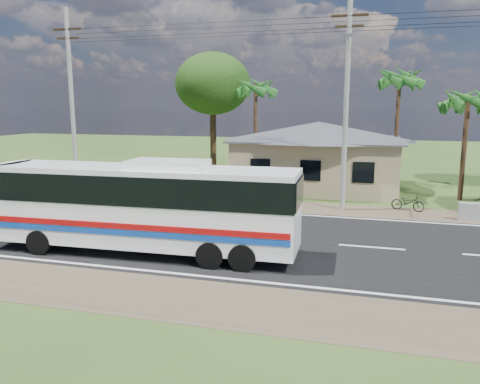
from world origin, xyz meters
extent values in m
plane|color=#2A4619|center=(0.00, 0.00, 0.00)|extent=(120.00, 120.00, 0.00)
cube|color=black|center=(0.00, 0.00, 0.01)|extent=(120.00, 10.00, 0.02)
cube|color=brown|center=(0.00, 6.50, 0.01)|extent=(120.00, 3.00, 0.01)
cube|color=brown|center=(0.00, -6.50, 0.01)|extent=(120.00, 3.00, 0.01)
cube|color=silver|center=(0.00, 4.70, 0.03)|extent=(120.00, 0.15, 0.01)
cube|color=silver|center=(0.00, -4.70, 0.03)|extent=(120.00, 0.15, 0.01)
cube|color=silver|center=(0.00, 0.00, 0.03)|extent=(120.00, 0.15, 0.01)
cube|color=tan|center=(1.00, 13.00, 1.60)|extent=(10.00, 8.00, 3.20)
cube|color=#4C4F54|center=(1.00, 13.00, 3.25)|extent=(10.60, 8.60, 0.10)
pyramid|color=#4C4F54|center=(1.00, 13.00, 4.40)|extent=(12.40, 10.00, 1.20)
cube|color=black|center=(-2.00, 8.98, 1.70)|extent=(1.20, 0.08, 1.20)
cube|color=black|center=(1.00, 8.98, 1.70)|extent=(1.20, 0.08, 1.20)
cube|color=black|center=(4.00, 8.98, 1.70)|extent=(1.20, 0.08, 1.20)
cylinder|color=#9E9E99|center=(-13.00, 6.50, 5.50)|extent=(0.26, 0.26, 11.00)
cube|color=#342213|center=(-13.00, 6.50, 9.80)|extent=(1.80, 0.12, 0.12)
cube|color=#342213|center=(-13.00, 6.50, 9.30)|extent=(1.40, 0.10, 0.10)
cylinder|color=#9E9E99|center=(3.00, 6.50, 5.50)|extent=(0.26, 0.26, 11.00)
cube|color=#342213|center=(3.00, 6.50, 9.80)|extent=(1.80, 0.12, 0.12)
cube|color=#342213|center=(3.00, 6.50, 9.30)|extent=(1.40, 0.10, 0.10)
cylinder|color=gray|center=(3.00, 5.50, 8.60)|extent=(0.08, 2.00, 0.08)
cube|color=gray|center=(3.00, 4.50, 8.60)|extent=(0.50, 0.18, 0.12)
cylinder|color=black|center=(-5.00, 6.50, 9.60)|extent=(16.00, 0.02, 0.02)
cylinder|color=#47301E|center=(9.50, 11.00, 3.00)|extent=(0.28, 0.28, 6.00)
cylinder|color=#47301E|center=(6.00, 15.50, 3.75)|extent=(0.28, 0.28, 7.50)
cylinder|color=#47301E|center=(-4.00, 16.00, 3.50)|extent=(0.28, 0.28, 7.00)
cylinder|color=#47301E|center=(-8.00, 18.00, 2.97)|extent=(0.50, 0.50, 5.95)
ellipsoid|color=#17340E|center=(-8.00, 18.00, 7.15)|extent=(6.00, 6.00, 4.92)
cube|color=white|center=(-3.66, -2.90, 1.83)|extent=(11.36, 2.73, 2.82)
cube|color=black|center=(-3.66, -2.90, 2.54)|extent=(11.41, 2.78, 1.04)
cube|color=black|center=(-9.31, -3.09, 2.21)|extent=(0.18, 2.17, 1.69)
cube|color=#9F090B|center=(-3.62, -4.10, 1.32)|extent=(11.10, 0.41, 0.21)
cube|color=#0E3B9B|center=(-3.62, -4.10, 1.08)|extent=(11.10, 0.41, 0.21)
cube|color=white|center=(-2.72, -2.87, 3.39)|extent=(2.87, 1.60, 0.28)
cylinder|color=black|center=(-7.39, -4.11, 0.47)|extent=(0.95, 0.36, 0.94)
cylinder|color=black|center=(-7.46, -1.94, 0.47)|extent=(0.95, 0.36, 0.94)
cylinder|color=black|center=(-0.81, -3.89, 0.47)|extent=(0.95, 0.36, 0.94)
cylinder|color=black|center=(-0.88, -1.73, 0.47)|extent=(0.95, 0.36, 0.94)
cylinder|color=black|center=(0.32, -3.85, 0.47)|extent=(0.95, 0.36, 0.94)
cylinder|color=black|center=(0.25, -1.69, 0.47)|extent=(0.95, 0.36, 0.94)
imported|color=black|center=(6.33, 7.23, 0.44)|extent=(1.78, 1.08, 0.88)
imported|color=#2D2C2F|center=(-13.12, 2.72, 0.63)|extent=(1.56, 3.71, 1.25)
camera|label=1|loc=(4.16, -18.22, 5.46)|focal=35.00mm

